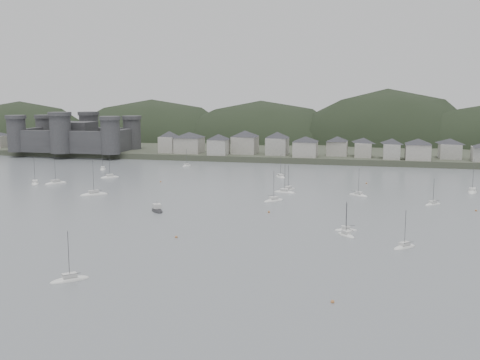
# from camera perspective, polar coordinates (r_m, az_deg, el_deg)

# --- Properties ---
(ground) EXTENTS (900.00, 900.00, 0.00)m
(ground) POSITION_cam_1_polar(r_m,az_deg,el_deg) (132.83, -7.55, -7.38)
(ground) COLOR slate
(ground) RESTS_ON ground
(far_shore_land) EXTENTS (900.00, 250.00, 3.00)m
(far_shore_land) POSITION_cam_1_polar(r_m,az_deg,el_deg) (418.09, 6.99, 3.87)
(far_shore_land) COLOR #383D2D
(far_shore_land) RESTS_ON ground
(forested_ridge) EXTENTS (851.55, 103.94, 102.57)m
(forested_ridge) POSITION_cam_1_polar(r_m,az_deg,el_deg) (393.58, 7.24, 1.69)
(forested_ridge) COLOR black
(forested_ridge) RESTS_ON ground
(castle) EXTENTS (66.00, 43.00, 20.00)m
(castle) POSITION_cam_1_polar(r_m,az_deg,el_deg) (342.85, -15.71, 4.13)
(castle) COLOR #38383B
(castle) RESTS_ON far_shore_land
(waterfront_town) EXTENTS (451.48, 28.46, 12.92)m
(waterfront_town) POSITION_cam_1_polar(r_m,az_deg,el_deg) (303.73, 14.17, 3.19)
(waterfront_town) COLOR #9C9A8F
(waterfront_town) RESTS_ON far_shore_land
(sailboat_lead) EXTENTS (6.30, 7.60, 10.36)m
(sailboat_lead) POSITION_cam_1_polar(r_m,az_deg,el_deg) (248.98, 3.96, 0.30)
(sailboat_lead) COLOR silver
(sailboat_lead) RESTS_ON ground
(moored_fleet) EXTENTS (250.61, 177.80, 13.30)m
(moored_fleet) POSITION_cam_1_polar(r_m,az_deg,el_deg) (189.50, -5.68, -2.41)
(moored_fleet) COLOR silver
(moored_fleet) RESTS_ON ground
(motor_launch_far) EXTENTS (6.88, 8.18, 3.90)m
(motor_launch_far) POSITION_cam_1_polar(r_m,az_deg,el_deg) (181.30, -8.06, -2.93)
(motor_launch_far) COLOR black
(motor_launch_far) RESTS_ON ground
(mooring_buoys) EXTENTS (142.79, 136.00, 0.70)m
(mooring_buoys) POSITION_cam_1_polar(r_m,az_deg,el_deg) (185.13, -1.26, -2.64)
(mooring_buoys) COLOR #B6723C
(mooring_buoys) RESTS_ON ground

